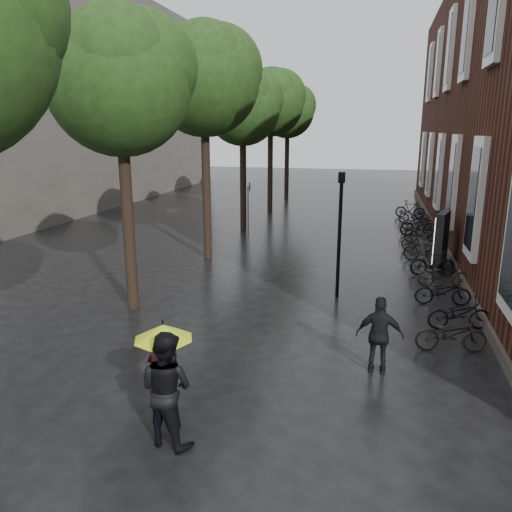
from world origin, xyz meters
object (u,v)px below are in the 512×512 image
(person_burgundy, at_px, (161,377))
(pedestrian_walking, at_px, (380,335))
(lamp_post, at_px, (340,223))
(person_black, at_px, (166,388))
(ad_lightbox, at_px, (441,240))
(parked_bicycles, at_px, (426,245))

(person_burgundy, distance_m, pedestrian_walking, 4.59)
(pedestrian_walking, bearing_deg, lamp_post, -74.86)
(person_black, relative_size, ad_lightbox, 0.93)
(pedestrian_walking, relative_size, ad_lightbox, 0.80)
(person_burgundy, xyz_separation_m, parked_bicycles, (5.48, 13.47, -0.37))
(parked_bicycles, height_order, lamp_post, lamp_post)
(ad_lightbox, bearing_deg, person_black, -98.48)
(pedestrian_walking, height_order, ad_lightbox, ad_lightbox)
(person_black, relative_size, pedestrian_walking, 1.16)
(pedestrian_walking, bearing_deg, ad_lightbox, -103.24)
(person_black, height_order, lamp_post, lamp_post)
(person_black, distance_m, lamp_post, 8.41)
(person_burgundy, height_order, person_black, person_black)
(parked_bicycles, bearing_deg, pedestrian_walking, -99.47)
(person_burgundy, bearing_deg, ad_lightbox, -99.72)
(parked_bicycles, distance_m, lamp_post, 7.01)
(person_black, height_order, pedestrian_walking, person_black)
(pedestrian_walking, bearing_deg, parked_bicycles, -99.20)
(person_black, relative_size, lamp_post, 0.51)
(ad_lightbox, bearing_deg, person_burgundy, -101.02)
(person_burgundy, bearing_deg, parked_bicycles, -95.28)
(pedestrian_walking, height_order, parked_bicycles, pedestrian_walking)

